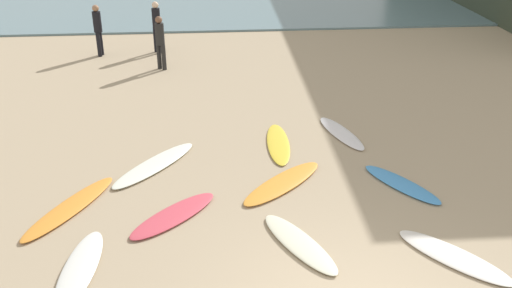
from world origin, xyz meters
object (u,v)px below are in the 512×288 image
at_px(surfboard_5, 341,133).
at_px(surfboard_1, 155,165).
at_px(surfboard_2, 278,144).
at_px(surfboard_6, 299,243).
at_px(beachgoer_far, 157,24).
at_px(beachgoer_near, 98,28).
at_px(surfboard_0, 70,207).
at_px(surfboard_7, 454,257).
at_px(surfboard_8, 283,183).
at_px(surfboard_9, 80,268).
at_px(surfboard_4, 174,215).
at_px(beachgoer_mid, 160,40).
at_px(surfboard_3, 401,184).

bearing_deg(surfboard_5, surfboard_1, 1.34).
relative_size(surfboard_2, surfboard_6, 1.12).
bearing_deg(beachgoer_far, surfboard_5, 158.54).
bearing_deg(surfboard_1, beachgoer_near, 143.29).
xyz_separation_m(surfboard_2, surfboard_6, (-0.13, -3.89, 0.01)).
distance_m(surfboard_0, surfboard_2, 4.84).
bearing_deg(surfboard_2, surfboard_7, -60.15).
xyz_separation_m(surfboard_0, beachgoer_far, (0.90, 10.33, 0.95)).
bearing_deg(surfboard_6, surfboard_7, 140.83).
bearing_deg(surfboard_0, surfboard_2, -121.79).
bearing_deg(surfboard_8, surfboard_2, 131.11).
bearing_deg(surfboard_0, beachgoer_near, -55.72).
distance_m(surfboard_7, surfboard_9, 5.96).
bearing_deg(surfboard_8, surfboard_5, 98.52).
bearing_deg(beachgoer_near, surfboard_8, 38.44).
height_order(surfboard_4, surfboard_9, surfboard_9).
relative_size(surfboard_7, beachgoer_near, 1.14).
relative_size(surfboard_5, beachgoer_near, 1.16).
height_order(surfboard_7, beachgoer_mid, beachgoer_mid).
bearing_deg(surfboard_5, surfboard_9, 26.75).
bearing_deg(beachgoer_near, surfboard_0, 16.18).
bearing_deg(surfboard_2, surfboard_8, -91.66).
relative_size(beachgoer_mid, beachgoer_far, 0.96).
bearing_deg(surfboard_7, surfboard_4, -58.51).
bearing_deg(surfboard_9, surfboard_8, 39.16).
bearing_deg(beachgoer_mid, beachgoer_near, 0.06).
height_order(surfboard_3, beachgoer_far, beachgoer_far).
xyz_separation_m(surfboard_9, beachgoer_mid, (0.62, 10.19, 0.91)).
bearing_deg(surfboard_6, beachgoer_mid, -99.48).
relative_size(surfboard_2, surfboard_9, 1.13).
height_order(surfboard_7, surfboard_8, surfboard_8).
distance_m(surfboard_0, beachgoer_near, 10.19).
xyz_separation_m(surfboard_1, beachgoer_mid, (-0.28, 6.78, 0.91)).
relative_size(surfboard_2, surfboard_4, 1.12).
bearing_deg(beachgoer_mid, surfboard_2, 155.00).
bearing_deg(beachgoer_far, beachgoer_near, 42.29).
distance_m(surfboard_8, beachgoer_mid, 8.36).
xyz_separation_m(surfboard_0, beachgoer_mid, (1.16, 8.36, 0.91)).
relative_size(surfboard_4, surfboard_9, 1.01).
bearing_deg(beachgoer_far, surfboard_0, 120.42).
bearing_deg(surfboard_8, surfboard_3, 39.22).
height_order(surfboard_1, beachgoer_far, beachgoer_far).
relative_size(surfboard_3, surfboard_9, 0.97).
relative_size(surfboard_2, surfboard_7, 1.11).
xyz_separation_m(surfboard_0, surfboard_9, (0.54, -1.83, 0.00)).
bearing_deg(surfboard_0, surfboard_4, -164.38).
bearing_deg(surfboard_8, beachgoer_far, 153.26).
distance_m(surfboard_8, surfboard_9, 4.26).
xyz_separation_m(surfboard_8, beachgoer_near, (-5.12, 9.52, 0.94)).
relative_size(surfboard_3, surfboard_5, 0.94).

